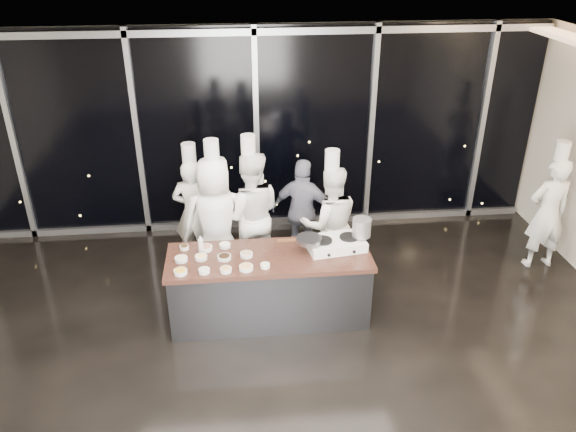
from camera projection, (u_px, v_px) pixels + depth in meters
name	position (u px, v px, depth m)	size (l,w,h in m)	color
ground	(276.00, 365.00, 6.36)	(9.00, 9.00, 0.00)	black
room_shell	(292.00, 183.00, 5.35)	(9.02, 7.02, 3.21)	beige
window_wall	(256.00, 132.00, 8.66)	(8.90, 0.11, 3.20)	black
demo_counter	(270.00, 286.00, 6.95)	(2.46, 0.86, 0.90)	#3B3B40
stove	(336.00, 243.00, 6.87)	(0.74, 0.52, 0.14)	silver
frying_pan	(308.00, 240.00, 6.75)	(0.56, 0.36, 0.05)	slate
stock_pot	(362.00, 227.00, 6.84)	(0.23, 0.23, 0.23)	#A5A6A8
prep_bowls	(215.00, 259.00, 6.62)	(1.11, 0.69, 0.05)	silver
squeeze_bottle	(201.00, 244.00, 6.77)	(0.06, 0.06, 0.23)	silver
chef_far_left	(194.00, 213.00, 7.90)	(0.67, 0.52, 1.86)	white
chef_left	(216.00, 221.00, 7.45)	(0.93, 0.63, 2.08)	white
chef_center	(251.00, 215.00, 7.65)	(0.90, 0.70, 2.06)	white
guest	(303.00, 212.00, 8.01)	(1.01, 0.73, 1.59)	#131935
chef_right	(330.00, 224.00, 7.58)	(0.84, 0.67, 1.91)	white
chef_side	(548.00, 212.00, 7.87)	(0.63, 0.44, 1.90)	white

